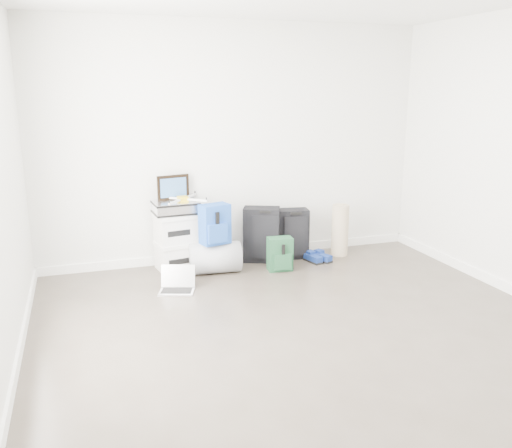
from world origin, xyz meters
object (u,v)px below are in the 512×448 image
object	(u,v)px
boxes_stack	(177,241)
large_suitcase	(262,235)
carry_on	(292,234)
briefcase	(175,207)
duffel_bag	(215,258)
laptop	(177,285)

from	to	relation	value
boxes_stack	large_suitcase	world-z (taller)	boxes_stack
boxes_stack	carry_on	distance (m)	1.37
briefcase	duffel_bag	xyz separation A→B (m)	(0.37, -0.25, -0.54)
carry_on	laptop	bearing A→B (deg)	-147.72
boxes_stack	laptop	bearing A→B (deg)	-109.90
briefcase	boxes_stack	bearing A→B (deg)	-79.96
laptop	large_suitcase	bearing A→B (deg)	48.90
boxes_stack	duffel_bag	size ratio (longest dim) A/B	1.16
duffel_bag	laptop	world-z (taller)	duffel_bag
duffel_bag	large_suitcase	xyz separation A→B (m)	(0.62, 0.23, 0.15)
briefcase	laptop	world-z (taller)	briefcase
boxes_stack	laptop	world-z (taller)	boxes_stack
boxes_stack	briefcase	xyz separation A→B (m)	(-0.00, 0.00, 0.38)
boxes_stack	briefcase	bearing A→B (deg)	94.51
large_suitcase	carry_on	bearing A→B (deg)	23.52
large_suitcase	laptop	world-z (taller)	large_suitcase
duffel_bag	laptop	distance (m)	0.65
briefcase	duffel_bag	size ratio (longest dim) A/B	0.86
duffel_bag	laptop	xyz separation A→B (m)	(-0.49, -0.41, -0.11)
briefcase	duffel_bag	distance (m)	0.70
briefcase	large_suitcase	bearing A→B (deg)	-5.19
boxes_stack	carry_on	world-z (taller)	boxes_stack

